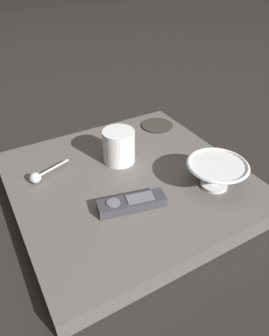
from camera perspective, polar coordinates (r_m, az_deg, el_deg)
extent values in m
plane|color=black|center=(0.84, -1.07, -4.12)|extent=(6.00, 6.00, 0.00)
cube|color=#5B5651|center=(0.82, -1.08, -2.87)|extent=(0.57, 0.58, 0.05)
cylinder|color=silver|center=(0.80, 14.51, -2.95)|extent=(0.07, 0.07, 0.01)
cone|color=silver|center=(0.78, 14.86, -1.10)|extent=(0.15, 0.15, 0.06)
torus|color=silver|center=(0.76, 15.18, 0.59)|extent=(0.15, 0.15, 0.01)
cylinder|color=white|center=(0.84, -2.90, 4.04)|extent=(0.09, 0.09, 0.09)
torus|color=white|center=(0.88, -4.07, 5.66)|extent=(0.06, 0.01, 0.06)
cylinder|color=silver|center=(0.84, -14.76, 0.04)|extent=(0.04, 0.09, 0.01)
sphere|color=silver|center=(0.82, -17.90, -1.74)|extent=(0.03, 0.03, 0.03)
cube|color=#38383D|center=(0.71, -0.50, -6.57)|extent=(0.08, 0.16, 0.02)
cylinder|color=slate|center=(0.69, -3.96, -6.44)|extent=(0.03, 0.03, 0.00)
cube|color=slate|center=(0.71, 1.03, -5.49)|extent=(0.04, 0.07, 0.00)
cylinder|color=#332D28|center=(1.04, 4.22, 7.86)|extent=(0.10, 0.10, 0.01)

